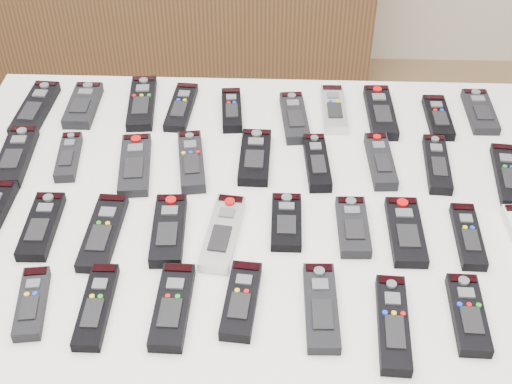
{
  "coord_description": "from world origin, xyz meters",
  "views": [
    {
      "loc": [
        0.08,
        -0.92,
        1.71
      ],
      "look_at": [
        0.04,
        0.12,
        0.8
      ],
      "focal_mm": 50.0,
      "sensor_mm": 36.0,
      "label": 1
    }
  ],
  "objects_px": {
    "remote_6": "(334,109)",
    "remote_27": "(468,236)",
    "table": "(256,221)",
    "remote_2": "(142,103)",
    "remote_22": "(169,230)",
    "remote_8": "(438,117)",
    "remote_30": "(32,303)",
    "remote_14": "(255,157)",
    "remote_17": "(437,164)",
    "remote_5": "(294,118)",
    "remote_31": "(96,306)",
    "remote_12": "(135,164)",
    "remote_33": "(241,300)",
    "remote_32": "(173,306)",
    "remote_25": "(353,227)",
    "remote_9": "(480,112)",
    "remote_16": "(381,161)",
    "remote_4": "(232,110)",
    "remote_36": "(468,314)",
    "remote_34": "(321,307)",
    "remote_11": "(69,157)",
    "remote_24": "(286,222)",
    "remote_10": "(16,156)",
    "remote_0": "(35,109)",
    "remote_21": "(103,232)",
    "remote_23": "(223,233)",
    "remote_26": "(406,231)",
    "remote_35": "(393,324)",
    "remote_15": "(317,162)",
    "remote_7": "(380,112)",
    "remote_1": "(83,105)",
    "remote_20": "(41,226)",
    "remote_3": "(181,107)"
  },
  "relations": [
    {
      "from": "table",
      "to": "remote_2",
      "type": "distance_m",
      "value": 0.42
    },
    {
      "from": "table",
      "to": "remote_0",
      "type": "height_order",
      "value": "remote_0"
    },
    {
      "from": "remote_30",
      "to": "remote_14",
      "type": "bearing_deg",
      "value": 40.83
    },
    {
      "from": "remote_8",
      "to": "remote_15",
      "type": "relative_size",
      "value": 0.91
    },
    {
      "from": "remote_31",
      "to": "remote_33",
      "type": "xyz_separation_m",
      "value": [
        0.24,
        0.02,
        0.0
      ]
    },
    {
      "from": "remote_5",
      "to": "remote_12",
      "type": "bearing_deg",
      "value": -157.5
    },
    {
      "from": "remote_4",
      "to": "remote_14",
      "type": "height_order",
      "value": "same"
    },
    {
      "from": "remote_9",
      "to": "remote_11",
      "type": "bearing_deg",
      "value": -167.8
    },
    {
      "from": "remote_23",
      "to": "remote_14",
      "type": "bearing_deg",
      "value": 84.14
    },
    {
      "from": "remote_1",
      "to": "remote_34",
      "type": "distance_m",
      "value": 0.77
    },
    {
      "from": "remote_27",
      "to": "remote_5",
      "type": "bearing_deg",
      "value": 132.41
    },
    {
      "from": "remote_16",
      "to": "remote_17",
      "type": "xyz_separation_m",
      "value": [
        0.12,
        -0.0,
        -0.0
      ]
    },
    {
      "from": "remote_3",
      "to": "remote_33",
      "type": "relative_size",
      "value": 1.1
    },
    {
      "from": "remote_6",
      "to": "remote_27",
      "type": "bearing_deg",
      "value": -61.45
    },
    {
      "from": "remote_6",
      "to": "remote_35",
      "type": "relative_size",
      "value": 0.87
    },
    {
      "from": "remote_12",
      "to": "remote_33",
      "type": "xyz_separation_m",
      "value": [
        0.24,
        -0.35,
        0.0
      ]
    },
    {
      "from": "remote_7",
      "to": "remote_21",
      "type": "xyz_separation_m",
      "value": [
        -0.55,
        -0.4,
        -0.0
      ]
    },
    {
      "from": "remote_31",
      "to": "remote_34",
      "type": "bearing_deg",
      "value": 1.55
    },
    {
      "from": "remote_32",
      "to": "remote_34",
      "type": "height_order",
      "value": "remote_32"
    },
    {
      "from": "remote_23",
      "to": "remote_27",
      "type": "relative_size",
      "value": 1.19
    },
    {
      "from": "remote_8",
      "to": "remote_22",
      "type": "bearing_deg",
      "value": -146.21
    },
    {
      "from": "remote_7",
      "to": "remote_16",
      "type": "relative_size",
      "value": 1.13
    },
    {
      "from": "remote_7",
      "to": "remote_15",
      "type": "xyz_separation_m",
      "value": [
        -0.15,
        -0.19,
        0.0
      ]
    },
    {
      "from": "remote_16",
      "to": "remote_33",
      "type": "height_order",
      "value": "same"
    },
    {
      "from": "remote_12",
      "to": "remote_26",
      "type": "bearing_deg",
      "value": -25.02
    },
    {
      "from": "remote_5",
      "to": "remote_20",
      "type": "distance_m",
      "value": 0.6
    },
    {
      "from": "remote_14",
      "to": "remote_11",
      "type": "bearing_deg",
      "value": -177.0
    },
    {
      "from": "remote_32",
      "to": "remote_30",
      "type": "bearing_deg",
      "value": -178.47
    },
    {
      "from": "remote_5",
      "to": "remote_6",
      "type": "distance_m",
      "value": 0.1
    },
    {
      "from": "remote_16",
      "to": "remote_32",
      "type": "distance_m",
      "value": 0.55
    },
    {
      "from": "remote_6",
      "to": "remote_27",
      "type": "xyz_separation_m",
      "value": [
        0.23,
        -0.4,
        -0.0
      ]
    },
    {
      "from": "remote_4",
      "to": "remote_25",
      "type": "height_order",
      "value": "same"
    },
    {
      "from": "remote_21",
      "to": "remote_0",
      "type": "bearing_deg",
      "value": 123.0
    },
    {
      "from": "remote_1",
      "to": "remote_36",
      "type": "distance_m",
      "value": 0.96
    },
    {
      "from": "remote_14",
      "to": "remote_26",
      "type": "xyz_separation_m",
      "value": [
        0.29,
        -0.21,
        -0.0
      ]
    },
    {
      "from": "remote_14",
      "to": "remote_24",
      "type": "height_order",
      "value": "remote_14"
    },
    {
      "from": "remote_32",
      "to": "remote_25",
      "type": "bearing_deg",
      "value": 34.33
    },
    {
      "from": "remote_0",
      "to": "remote_32",
      "type": "height_order",
      "value": "same"
    },
    {
      "from": "remote_22",
      "to": "remote_8",
      "type": "bearing_deg",
      "value": 31.8
    },
    {
      "from": "remote_24",
      "to": "remote_33",
      "type": "xyz_separation_m",
      "value": [
        -0.07,
        -0.19,
        0.0
      ]
    },
    {
      "from": "remote_9",
      "to": "remote_16",
      "type": "distance_m",
      "value": 0.31
    },
    {
      "from": "remote_14",
      "to": "remote_17",
      "type": "height_order",
      "value": "same"
    },
    {
      "from": "remote_2",
      "to": "remote_10",
      "type": "distance_m",
      "value": 0.31
    },
    {
      "from": "remote_5",
      "to": "remote_24",
      "type": "relative_size",
      "value": 1.22
    },
    {
      "from": "remote_30",
      "to": "remote_20",
      "type": "bearing_deg",
      "value": 92.36
    },
    {
      "from": "remote_30",
      "to": "remote_33",
      "type": "height_order",
      "value": "remote_33"
    },
    {
      "from": "remote_31",
      "to": "remote_5",
      "type": "bearing_deg",
      "value": 58.87
    },
    {
      "from": "remote_24",
      "to": "remote_8",
      "type": "bearing_deg",
      "value": 46.22
    },
    {
      "from": "remote_33",
      "to": "remote_4",
      "type": "bearing_deg",
      "value": 100.35
    },
    {
      "from": "remote_22",
      "to": "remote_36",
      "type": "height_order",
      "value": "remote_22"
    }
  ]
}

